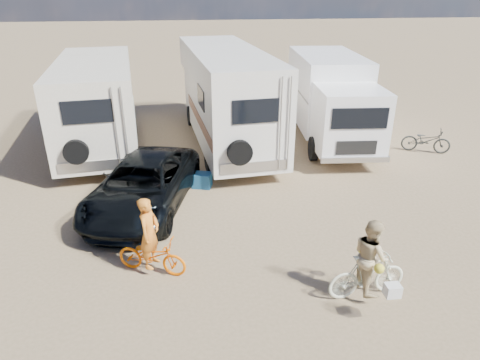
{
  "coord_description": "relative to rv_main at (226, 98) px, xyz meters",
  "views": [
    {
      "loc": [
        -1.97,
        -8.87,
        5.9
      ],
      "look_at": [
        -0.71,
        0.93,
        1.3
      ],
      "focal_mm": 31.76,
      "sensor_mm": 36.0,
      "label": 1
    }
  ],
  "objects": [
    {
      "name": "ground",
      "position": [
        0.42,
        -7.36,
        -1.83
      ],
      "size": [
        140.0,
        140.0,
        0.0
      ],
      "primitive_type": "plane",
      "color": "#907756",
      "rests_on": "ground"
    },
    {
      "name": "rv_main",
      "position": [
        0.0,
        0.0,
        0.0
      ],
      "size": [
        3.38,
        9.0,
        3.66
      ],
      "primitive_type": null,
      "rotation": [
        0.0,
        0.0,
        0.1
      ],
      "color": "white",
      "rests_on": "ground"
    },
    {
      "name": "rv_left",
      "position": [
        -4.9,
        0.14,
        -0.17
      ],
      "size": [
        3.52,
        7.84,
        3.31
      ],
      "primitive_type": null,
      "rotation": [
        0.0,
        0.0,
        0.12
      ],
      "color": "white",
      "rests_on": "ground"
    },
    {
      "name": "box_truck",
      "position": [
        4.19,
        -0.21,
        -0.19
      ],
      "size": [
        2.99,
        7.31,
        3.29
      ],
      "primitive_type": null,
      "rotation": [
        0.0,
        0.0,
        -0.08
      ],
      "color": "white",
      "rests_on": "ground"
    },
    {
      "name": "dark_suv",
      "position": [
        -2.89,
        -5.14,
        -1.12
      ],
      "size": [
        3.54,
        5.49,
        1.41
      ],
      "primitive_type": "imported",
      "rotation": [
        0.0,
        0.0,
        -0.26
      ],
      "color": "black",
      "rests_on": "ground"
    },
    {
      "name": "bike_man",
      "position": [
        -2.49,
        -8.25,
        -1.41
      ],
      "size": [
        1.7,
        1.13,
        0.85
      ],
      "primitive_type": "imported",
      "rotation": [
        0.0,
        0.0,
        1.18
      ],
      "color": "#EC5F00",
      "rests_on": "ground"
    },
    {
      "name": "bike_woman",
      "position": [
        1.92,
        -9.62,
        -1.32
      ],
      "size": [
        1.72,
        0.65,
        1.01
      ],
      "primitive_type": "imported",
      "rotation": [
        0.0,
        0.0,
        1.68
      ],
      "color": "silver",
      "rests_on": "ground"
    },
    {
      "name": "rider_man",
      "position": [
        -2.49,
        -8.25,
        -1.0
      ],
      "size": [
        0.6,
        0.71,
        1.66
      ],
      "primitive_type": "imported",
      "rotation": [
        0.0,
        0.0,
        1.18
      ],
      "color": "orange",
      "rests_on": "ground"
    },
    {
      "name": "rider_woman",
      "position": [
        1.92,
        -9.62,
        -1.03
      ],
      "size": [
        0.68,
        0.84,
        1.6
      ],
      "primitive_type": "imported",
      "rotation": [
        0.0,
        0.0,
        1.68
      ],
      "color": "tan",
      "rests_on": "ground"
    },
    {
      "name": "bike_parked",
      "position": [
        7.42,
        -2.02,
        -1.37
      ],
      "size": [
        1.86,
        1.27,
        0.92
      ],
      "primitive_type": "imported",
      "rotation": [
        0.0,
        0.0,
        1.15
      ],
      "color": "#2A2C29",
      "rests_on": "ground"
    },
    {
      "name": "cooler",
      "position": [
        -1.19,
        -4.02,
        -1.59
      ],
      "size": [
        0.68,
        0.57,
        0.47
      ],
      "primitive_type": "cube",
      "rotation": [
        0.0,
        0.0,
        -0.27
      ],
      "color": "#1B537D",
      "rests_on": "ground"
    },
    {
      "name": "crate",
      "position": [
        0.4,
        -3.09,
        -1.65
      ],
      "size": [
        0.58,
        0.58,
        0.36
      ],
      "primitive_type": "cube",
      "rotation": [
        0.0,
        0.0,
        -0.36
      ],
      "color": "olive",
      "rests_on": "ground"
    }
  ]
}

